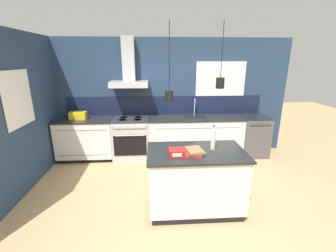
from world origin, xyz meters
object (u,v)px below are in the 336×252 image
at_px(yellow_toolbox, 78,116).
at_px(oven_range, 131,138).
at_px(book_stack, 193,152).
at_px(bottle_on_island, 213,139).
at_px(dishwasher, 252,136).
at_px(red_supply_box, 177,152).

bearing_deg(yellow_toolbox, oven_range, -0.23).
bearing_deg(book_stack, bottle_on_island, 26.92).
xyz_separation_m(bottle_on_island, yellow_toolbox, (-2.45, 1.82, -0.07)).
bearing_deg(book_stack, dishwasher, 48.75).
height_order(oven_range, bottle_on_island, bottle_on_island).
bearing_deg(dishwasher, yellow_toolbox, 180.00).
relative_size(dishwasher, bottle_on_island, 2.59).
bearing_deg(red_supply_box, bottle_on_island, 20.32).
bearing_deg(oven_range, red_supply_box, -68.26).
bearing_deg(red_supply_box, yellow_toolbox, 133.40).
xyz_separation_m(red_supply_box, yellow_toolbox, (-1.91, 2.02, 0.03)).
bearing_deg(dishwasher, bottle_on_island, -128.08).
relative_size(oven_range, book_stack, 2.93).
xyz_separation_m(dishwasher, bottle_on_island, (-1.43, -1.82, 0.61)).
distance_m(dishwasher, book_stack, 2.68).
xyz_separation_m(dishwasher, book_stack, (-1.73, -1.98, 0.49)).
bearing_deg(dishwasher, book_stack, -131.25).
height_order(book_stack, red_supply_box, red_supply_box).
height_order(bottle_on_island, red_supply_box, bottle_on_island).
height_order(dishwasher, bottle_on_island, bottle_on_island).
relative_size(book_stack, red_supply_box, 1.51).
relative_size(dishwasher, book_stack, 2.93).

